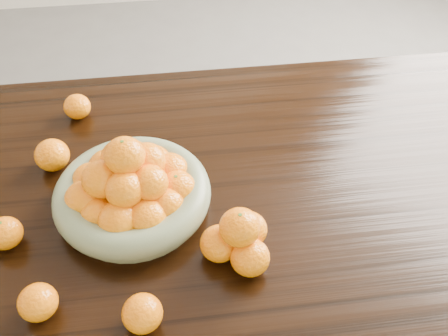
{
  "coord_description": "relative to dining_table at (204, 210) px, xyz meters",
  "views": [
    {
      "loc": [
        -0.05,
        -0.83,
        1.65
      ],
      "look_at": [
        0.05,
        -0.02,
        0.83
      ],
      "focal_mm": 40.0,
      "sensor_mm": 36.0,
      "label": 1
    }
  ],
  "objects": [
    {
      "name": "loose_orange_2",
      "position": [
        -0.15,
        -0.34,
        0.13
      ],
      "size": [
        0.08,
        0.08,
        0.07
      ],
      "primitive_type": "ellipsoid",
      "color": "orange",
      "rests_on": "dining_table"
    },
    {
      "name": "loose_orange_3",
      "position": [
        -0.37,
        0.12,
        0.13
      ],
      "size": [
        0.09,
        0.09,
        0.08
      ],
      "primitive_type": "ellipsoid",
      "color": "orange",
      "rests_on": "dining_table"
    },
    {
      "name": "ground",
      "position": [
        0.0,
        0.0,
        -0.66
      ],
      "size": [
        5.0,
        5.0,
        0.0
      ],
      "primitive_type": "plane",
      "color": "#53524F",
      "rests_on": "ground"
    },
    {
      "name": "loose_orange_1",
      "position": [
        -0.35,
        -0.29,
        0.13
      ],
      "size": [
        0.08,
        0.08,
        0.07
      ],
      "primitive_type": "ellipsoid",
      "color": "orange",
      "rests_on": "dining_table"
    },
    {
      "name": "loose_orange_4",
      "position": [
        -0.32,
        0.32,
        0.12
      ],
      "size": [
        0.07,
        0.07,
        0.07
      ],
      "primitive_type": "ellipsoid",
      "color": "orange",
      "rests_on": "dining_table"
    },
    {
      "name": "fruit_bowl",
      "position": [
        -0.17,
        -0.04,
        0.15
      ],
      "size": [
        0.36,
        0.36,
        0.2
      ],
      "rotation": [
        0.0,
        0.0,
        0.24
      ],
      "color": "#737D5B",
      "rests_on": "dining_table"
    },
    {
      "name": "dining_table",
      "position": [
        0.0,
        0.0,
        0.0
      ],
      "size": [
        2.0,
        1.0,
        0.75
      ],
      "color": "black",
      "rests_on": "ground"
    },
    {
      "name": "orange_pyramid",
      "position": [
        0.06,
        -0.21,
        0.14
      ],
      "size": [
        0.15,
        0.16,
        0.13
      ],
      "rotation": [
        0.0,
        0.0,
        0.41
      ],
      "color": "orange",
      "rests_on": "dining_table"
    },
    {
      "name": "loose_orange_0",
      "position": [
        -0.44,
        -0.11,
        0.12
      ],
      "size": [
        0.08,
        0.08,
        0.07
      ],
      "primitive_type": "ellipsoid",
      "color": "orange",
      "rests_on": "dining_table"
    }
  ]
}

